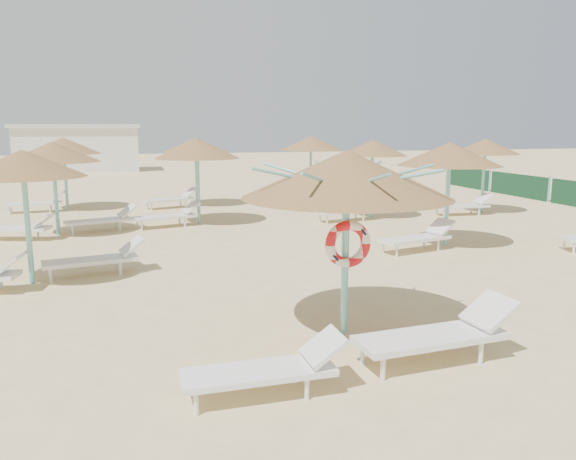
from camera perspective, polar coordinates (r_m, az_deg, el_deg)
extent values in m
plane|color=#E1C889|center=(8.27, 4.38, -11.38)|extent=(120.00, 120.00, 0.00)
cylinder|color=#72C5C2|center=(8.35, 5.83, -2.91)|extent=(0.11, 0.11, 2.30)
cone|color=olive|center=(8.16, 5.99, 5.69)|extent=(3.06, 3.06, 0.69)
cylinder|color=#72C5C2|center=(8.18, 5.96, 3.92)|extent=(0.20, 0.20, 0.12)
cylinder|color=#72C5C2|center=(8.45, 10.45, 5.40)|extent=(1.38, 0.04, 0.35)
cylinder|color=#72C5C2|center=(8.81, 7.81, 5.68)|extent=(1.01, 1.01, 0.35)
cylinder|color=#72C5C2|center=(8.82, 4.28, 5.75)|extent=(0.04, 1.38, 0.35)
cylinder|color=#72C5C2|center=(8.46, 1.58, 5.58)|extent=(1.01, 1.01, 0.35)
cylinder|color=#72C5C2|center=(7.93, 1.23, 5.25)|extent=(1.38, 0.04, 0.35)
cylinder|color=#72C5C2|center=(7.52, 3.85, 4.95)|extent=(1.01, 1.01, 0.35)
cylinder|color=#72C5C2|center=(7.51, 7.98, 4.87)|extent=(0.04, 1.38, 0.35)
cylinder|color=#72C5C2|center=(7.91, 10.69, 5.06)|extent=(1.01, 1.01, 0.35)
torus|color=red|center=(8.21, 6.11, -1.43)|extent=(0.71, 0.15, 0.71)
cylinder|color=white|center=(6.39, -9.33, -17.06)|extent=(0.06, 0.06, 0.26)
cylinder|color=white|center=(6.81, -9.83, -15.29)|extent=(0.06, 0.06, 0.26)
cylinder|color=white|center=(6.63, 1.93, -15.86)|extent=(0.06, 0.06, 0.26)
cylinder|color=white|center=(7.03, 0.72, -14.25)|extent=(0.06, 0.06, 0.26)
cube|color=white|center=(6.64, -3.04, -14.24)|extent=(1.77, 0.59, 0.07)
cube|color=white|center=(6.76, 3.62, -11.73)|extent=(0.46, 0.56, 0.34)
cylinder|color=white|center=(7.16, 9.62, -13.75)|extent=(0.06, 0.06, 0.30)
cylinder|color=white|center=(7.60, 7.57, -12.24)|extent=(0.06, 0.06, 0.30)
cylinder|color=white|center=(7.94, 19.00, -11.71)|extent=(0.06, 0.06, 0.30)
cylinder|color=white|center=(8.33, 16.64, -10.51)|extent=(0.06, 0.06, 0.30)
cube|color=white|center=(7.73, 14.32, -10.52)|extent=(2.09, 0.82, 0.09)
cube|color=white|center=(8.18, 19.77, -7.73)|extent=(0.57, 0.68, 0.39)
cylinder|color=#72C5C2|center=(12.10, -24.92, 0.33)|extent=(0.11, 0.11, 2.30)
cone|color=olive|center=(11.96, -25.37, 6.14)|extent=(2.35, 2.35, 0.53)
cylinder|color=#72C5C2|center=(11.98, -25.28, 5.04)|extent=(0.20, 0.20, 0.12)
cylinder|color=white|center=(12.15, -27.13, -4.68)|extent=(0.06, 0.06, 0.28)
cube|color=white|center=(11.72, -26.37, -3.02)|extent=(0.58, 0.67, 0.36)
cylinder|color=white|center=(12.16, -22.96, -4.34)|extent=(0.06, 0.06, 0.28)
cylinder|color=white|center=(12.65, -23.08, -3.80)|extent=(0.06, 0.06, 0.28)
cylinder|color=white|center=(12.29, -16.66, -3.80)|extent=(0.06, 0.06, 0.28)
cylinder|color=white|center=(12.77, -17.03, -3.29)|extent=(0.06, 0.06, 0.28)
cube|color=white|center=(12.42, -19.40, -2.95)|extent=(1.98, 0.94, 0.08)
cube|color=white|center=(12.48, -15.59, -1.55)|extent=(0.58, 0.67, 0.36)
cylinder|color=#72C5C2|center=(17.27, -22.52, 3.26)|extent=(0.11, 0.11, 2.30)
cone|color=olive|center=(17.17, -22.81, 7.35)|extent=(2.56, 2.56, 0.58)
cylinder|color=#72C5C2|center=(17.18, -22.76, 6.57)|extent=(0.20, 0.20, 0.12)
cylinder|color=white|center=(16.73, -24.75, -0.62)|extent=(0.06, 0.06, 0.28)
cylinder|color=white|center=(17.18, -24.07, -0.30)|extent=(0.06, 0.06, 0.28)
cube|color=white|center=(17.15, -26.12, 0.14)|extent=(2.00, 1.10, 0.08)
cube|color=white|center=(16.76, -23.57, 0.95)|extent=(0.63, 0.71, 0.36)
cylinder|color=white|center=(17.21, -21.04, -0.06)|extent=(0.06, 0.06, 0.28)
cylinder|color=white|center=(17.70, -21.34, 0.19)|extent=(0.06, 0.06, 0.28)
cylinder|color=white|center=(17.49, -16.70, 0.35)|extent=(0.06, 0.06, 0.28)
cylinder|color=white|center=(17.97, -17.11, 0.59)|extent=(0.06, 0.06, 0.28)
cube|color=white|center=(17.58, -18.67, 0.89)|extent=(2.00, 1.10, 0.08)
cube|color=white|center=(17.74, -16.04, 1.90)|extent=(0.63, 0.71, 0.36)
cylinder|color=#72C5C2|center=(22.59, -21.66, 4.83)|extent=(0.11, 0.11, 2.30)
cone|color=olive|center=(22.52, -21.87, 7.97)|extent=(2.68, 2.68, 0.60)
cylinder|color=#72C5C2|center=(22.53, -21.83, 7.36)|extent=(0.20, 0.20, 0.12)
cylinder|color=white|center=(22.29, -26.48, 1.78)|extent=(0.06, 0.06, 0.28)
cylinder|color=white|center=(22.78, -26.32, 1.96)|extent=(0.06, 0.06, 0.28)
cylinder|color=white|center=(22.15, -23.02, 2.00)|extent=(0.06, 0.06, 0.28)
cylinder|color=white|center=(22.64, -22.94, 2.17)|extent=(0.06, 0.06, 0.28)
cube|color=white|center=(22.42, -24.41, 2.46)|extent=(1.93, 0.72, 0.08)
cube|color=white|center=(22.32, -22.28, 3.20)|extent=(0.52, 0.63, 0.36)
cylinder|color=#72C5C2|center=(18.18, -9.11, 4.25)|extent=(0.11, 0.11, 2.30)
cone|color=olive|center=(18.09, -9.22, 8.16)|extent=(2.70, 2.70, 0.61)
cylinder|color=#72C5C2|center=(18.10, -9.20, 7.39)|extent=(0.20, 0.20, 0.12)
cylinder|color=white|center=(17.37, -14.64, 0.39)|extent=(0.06, 0.06, 0.28)
cylinder|color=white|center=(17.85, -15.06, 0.63)|extent=(0.06, 0.06, 0.28)
cylinder|color=white|center=(17.76, -10.44, 0.77)|extent=(0.06, 0.06, 0.28)
cylinder|color=white|center=(18.23, -10.96, 1.00)|extent=(0.06, 0.06, 0.28)
cube|color=white|center=(17.80, -12.39, 1.31)|extent=(1.99, 1.06, 0.08)
cube|color=white|center=(18.03, -9.85, 2.28)|extent=(0.62, 0.70, 0.36)
cylinder|color=#72C5C2|center=(22.38, -9.29, 5.38)|extent=(0.11, 0.11, 2.30)
cone|color=olive|center=(22.30, -9.38, 8.54)|extent=(2.51, 2.51, 0.56)
cylinder|color=#72C5C2|center=(22.31, -9.36, 7.94)|extent=(0.20, 0.20, 0.12)
cylinder|color=white|center=(21.50, -13.70, 2.31)|extent=(0.06, 0.06, 0.28)
cylinder|color=white|center=(21.97, -14.12, 2.46)|extent=(0.06, 0.06, 0.28)
cylinder|color=white|center=(21.96, -10.36, 2.60)|extent=(0.06, 0.06, 0.28)
cylinder|color=white|center=(22.42, -10.84, 2.74)|extent=(0.06, 0.06, 0.28)
cube|color=white|center=(21.97, -11.95, 3.02)|extent=(2.00, 1.13, 0.08)
cube|color=white|center=(22.25, -9.92, 3.80)|extent=(0.63, 0.71, 0.36)
cylinder|color=#72C5C2|center=(15.10, 15.86, 2.74)|extent=(0.11, 0.11, 2.30)
cone|color=olive|center=(14.99, 16.10, 7.43)|extent=(2.64, 2.64, 0.59)
cylinder|color=#72C5C2|center=(15.00, 16.05, 6.52)|extent=(0.20, 0.20, 0.12)
cylinder|color=white|center=(13.67, 10.99, -2.13)|extent=(0.06, 0.06, 0.28)
cylinder|color=white|center=(14.04, 9.66, -1.75)|extent=(0.06, 0.06, 0.28)
cylinder|color=white|center=(14.58, 15.01, -1.52)|extent=(0.06, 0.06, 0.28)
cylinder|color=white|center=(14.93, 13.66, -1.18)|extent=(0.06, 0.06, 0.28)
cube|color=white|center=(14.34, 12.78, -0.88)|extent=(1.99, 1.07, 0.08)
cube|color=white|center=(14.88, 15.23, 0.36)|extent=(0.62, 0.70, 0.36)
cylinder|color=#72C5C2|center=(19.29, 8.49, 4.61)|extent=(0.11, 0.11, 2.30)
cone|color=olive|center=(19.20, 8.59, 8.26)|extent=(2.32, 2.32, 0.52)
cylinder|color=#72C5C2|center=(19.21, 8.57, 7.58)|extent=(0.20, 0.20, 0.12)
cylinder|color=white|center=(18.03, 3.99, 1.06)|extent=(0.06, 0.06, 0.28)
cylinder|color=white|center=(18.47, 3.28, 1.29)|extent=(0.06, 0.06, 0.28)
cylinder|color=white|center=(18.69, 7.67, 1.32)|extent=(0.06, 0.06, 0.28)
cylinder|color=white|center=(19.11, 6.89, 1.54)|extent=(0.06, 0.06, 0.28)
cube|color=white|center=(18.60, 5.83, 1.88)|extent=(1.97, 0.87, 0.08)
cube|color=white|center=(18.99, 8.08, 2.74)|extent=(0.56, 0.66, 0.36)
cylinder|color=#72C5C2|center=(24.13, 2.31, 5.86)|extent=(0.11, 0.11, 2.30)
cone|color=olive|center=(24.06, 2.33, 8.81)|extent=(2.68, 2.68, 0.60)
cylinder|color=#72C5C2|center=(24.07, 2.33, 8.24)|extent=(0.20, 0.20, 0.12)
cylinder|color=white|center=(23.30, -1.92, 3.21)|extent=(0.06, 0.06, 0.28)
cylinder|color=white|center=(23.79, -1.89, 3.36)|extent=(0.06, 0.06, 0.28)
cylinder|color=white|center=(23.29, 1.40, 3.21)|extent=(0.06, 0.06, 0.28)
cylinder|color=white|center=(23.79, 1.37, 3.36)|extent=(0.06, 0.06, 0.28)
cube|color=white|center=(23.51, 0.05, 3.72)|extent=(2.00, 1.11, 0.08)
cube|color=white|center=(23.50, 2.12, 4.30)|extent=(0.63, 0.71, 0.36)
cylinder|color=white|center=(15.48, 27.05, -1.63)|extent=(0.06, 0.06, 0.28)
cylinder|color=white|center=(15.91, 26.23, -1.26)|extent=(0.06, 0.06, 0.28)
cylinder|color=#72C5C2|center=(21.56, 19.22, 4.75)|extent=(0.11, 0.11, 2.30)
cone|color=olive|center=(21.48, 19.41, 8.02)|extent=(2.43, 2.43, 0.55)
cylinder|color=#72C5C2|center=(21.49, 19.38, 7.40)|extent=(0.20, 0.20, 0.12)
cylinder|color=white|center=(20.12, 15.56, 1.68)|extent=(0.06, 0.06, 0.28)
cylinder|color=white|center=(20.56, 14.90, 1.89)|extent=(0.06, 0.06, 0.28)
cylinder|color=white|center=(20.80, 18.84, 1.78)|extent=(0.06, 0.06, 0.28)
cylinder|color=white|center=(21.22, 18.13, 1.98)|extent=(0.06, 0.06, 0.28)
cube|color=white|center=(20.71, 17.21, 2.34)|extent=(1.93, 0.71, 0.08)
cube|color=white|center=(21.11, 19.24, 3.03)|extent=(0.51, 0.62, 0.36)
cube|color=silver|center=(42.35, -20.48, 7.66)|extent=(8.00, 4.00, 3.00)
cube|color=beige|center=(42.33, -20.62, 9.85)|extent=(8.40, 4.40, 0.25)
cube|color=#1B522B|center=(27.09, 22.36, 4.21)|extent=(0.08, 3.80, 1.00)
cylinder|color=#72C5C2|center=(25.63, 24.97, 3.82)|extent=(0.08, 0.08, 1.10)
cube|color=#1B522B|center=(30.32, 17.71, 5.08)|extent=(0.08, 3.80, 1.00)
cylinder|color=#72C5C2|center=(28.76, 19.80, 4.80)|extent=(0.08, 0.08, 1.10)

